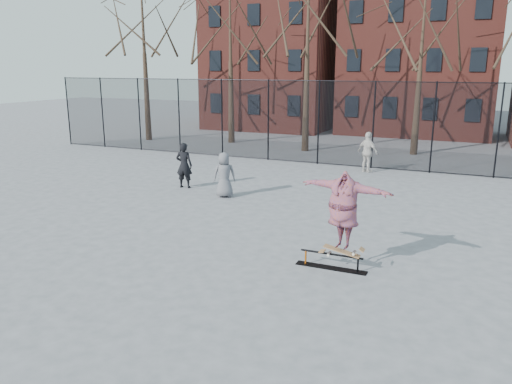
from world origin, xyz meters
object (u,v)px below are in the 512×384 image
at_px(skate_rail, 331,262).
at_px(skateboard, 342,252).
at_px(bystander_white, 368,152).
at_px(skater, 343,213).
at_px(bystander_grey, 224,175).
at_px(bystander_black, 184,165).

xyz_separation_m(skate_rail, skateboard, (0.24, 0.00, 0.28)).
relative_size(skateboard, bystander_white, 0.51).
relative_size(skater, bystander_white, 1.22).
bearing_deg(skateboard, skater, 0.00).
distance_m(skate_rail, bystander_grey, 7.25).
height_order(skateboard, bystander_white, bystander_white).
relative_size(skateboard, skater, 0.42).
height_order(skate_rail, bystander_black, bystander_black).
distance_m(skate_rail, skateboard, 0.37).
bearing_deg(bystander_black, skate_rail, 133.04).
bearing_deg(skater, bystander_grey, 149.43).
xyz_separation_m(bystander_grey, bystander_black, (-2.09, 0.66, 0.07)).
relative_size(skate_rail, skater, 0.77).
bearing_deg(bystander_grey, bystander_white, -147.98).
bearing_deg(bystander_grey, bystander_black, -44.61).
bearing_deg(skate_rail, bystander_white, 97.42).
height_order(skater, bystander_white, skater).
bearing_deg(bystander_grey, skater, 111.61).
distance_m(skater, bystander_white, 11.47).
distance_m(skate_rail, bystander_black, 9.28).
xyz_separation_m(skateboard, bystander_grey, (-5.56, 4.87, 0.39)).
bearing_deg(bystander_white, bystander_black, 74.02).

